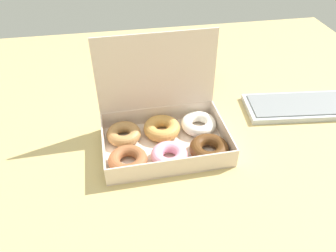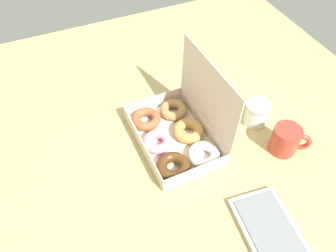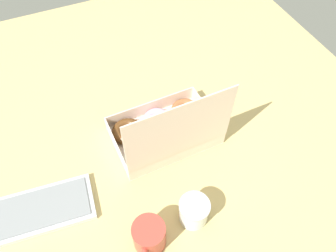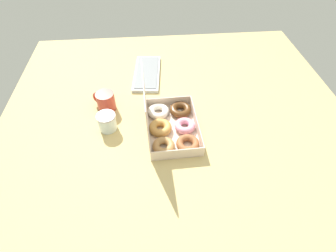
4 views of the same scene
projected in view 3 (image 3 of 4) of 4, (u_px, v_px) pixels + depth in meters
ground_plane at (147, 136)px, 117.96cm from camera, size 180.00×180.00×2.00cm
donut_box at (164, 133)px, 113.03cm from camera, size 37.80×26.87×29.71cm
keyboard at (34, 212)px, 98.57cm from camera, size 36.92×18.60×2.20cm
coffee_mug at (149, 237)px, 90.01cm from camera, size 10.19×12.21×9.92cm
glass_jar at (194, 211)px, 95.15cm from camera, size 9.00×9.00×8.75cm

